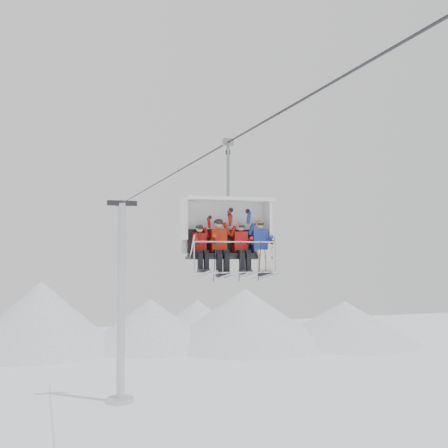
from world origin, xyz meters
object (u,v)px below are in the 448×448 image
object	(u,v)px
skier_far_left	(200,247)
skier_far_right	(260,245)
lift_tower_right	(121,315)
skier_center_left	(219,244)
skier_center_right	(241,246)
chairlift_carrier	(227,228)

from	to	relation	value
skier_far_left	skier_far_right	xyz separation A→B (m)	(1.87, 0.02, 0.07)
lift_tower_right	skier_center_left	distance (m)	22.99
skier_center_left	skier_center_right	bearing A→B (deg)	-1.00
lift_tower_right	skier_far_left	size ratio (longest dim) A/B	7.99
chairlift_carrier	skier_far_left	size ratio (longest dim) A/B	2.36
lift_tower_right	chairlift_carrier	xyz separation A→B (m)	(0.00, -22.25, 4.96)
chairlift_carrier	skier_center_right	bearing A→B (deg)	-41.75
chairlift_carrier	skier_far_right	size ratio (longest dim) A/B	2.25
lift_tower_right	chairlift_carrier	distance (m)	22.79
lift_tower_right	skier_center_right	world-z (taller)	lift_tower_right
skier_center_left	skier_far_right	distance (m)	1.29
lift_tower_right	skier_far_left	distance (m)	23.01
chairlift_carrier	lift_tower_right	bearing A→B (deg)	90.00
lift_tower_right	chairlift_carrier	world-z (taller)	lift_tower_right
chairlift_carrier	skier_far_right	distance (m)	1.12
skier_far_left	skier_center_left	bearing A→B (deg)	2.14
chairlift_carrier	skier_center_right	world-z (taller)	chairlift_carrier
skier_far_left	skier_center_right	world-z (taller)	skier_center_right
skier_center_right	skier_far_right	xyz separation A→B (m)	(0.61, 0.01, 0.04)
chairlift_carrier	skier_far_right	world-z (taller)	chairlift_carrier
chairlift_carrier	skier_center_left	world-z (taller)	chairlift_carrier
skier_far_left	skier_center_right	distance (m)	1.26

